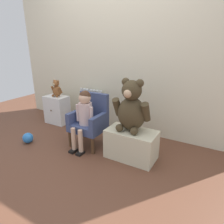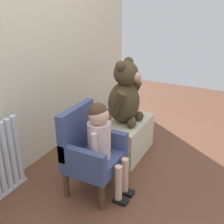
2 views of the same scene
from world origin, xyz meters
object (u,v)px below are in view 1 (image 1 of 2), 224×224
at_px(large_teddy_bear, 131,108).
at_px(small_teddy_bear, 57,89).
at_px(radiator, 91,107).
at_px(child_armchair, 90,120).
at_px(toy_ball, 28,138).
at_px(child_figure, 84,111).
at_px(small_dresser, 57,110).
at_px(low_bench, 131,144).

bearing_deg(large_teddy_bear, small_teddy_bear, 166.59).
relative_size(radiator, child_armchair, 0.87).
xyz_separation_m(radiator, child_armchair, (0.38, -0.56, 0.05)).
xyz_separation_m(small_teddy_bear, toy_ball, (0.15, -0.75, -0.51)).
height_order(child_figure, toy_ball, child_figure).
height_order(radiator, toy_ball, radiator).
bearing_deg(radiator, toy_ball, -110.90).
relative_size(child_figure, large_teddy_bear, 1.27).
relative_size(small_dresser, toy_ball, 3.26).
distance_m(child_figure, toy_ball, 0.91).
distance_m(radiator, toy_ball, 1.06).
height_order(small_teddy_bear, toy_ball, small_teddy_bear).
height_order(child_armchair, large_teddy_bear, large_teddy_bear).
relative_size(radiator, child_figure, 0.80).
height_order(radiator, large_teddy_bear, large_teddy_bear).
relative_size(child_armchair, child_figure, 0.91).
bearing_deg(toy_ball, low_bench, 15.04).
relative_size(child_figure, toy_ball, 5.29).
relative_size(radiator, small_dresser, 1.29).
distance_m(small_teddy_bear, toy_ball, 0.92).
bearing_deg(large_teddy_bear, toy_ball, -163.66).
bearing_deg(toy_ball, child_figure, 21.97).
bearing_deg(toy_ball, child_armchair, 28.78).
bearing_deg(child_armchair, small_teddy_bear, 159.35).
height_order(small_dresser, toy_ball, small_dresser).
relative_size(low_bench, toy_ball, 4.07).
bearing_deg(child_armchair, toy_ball, -151.22).
height_order(small_dresser, small_teddy_bear, small_teddy_bear).
relative_size(small_dresser, child_armchair, 0.68).
xyz_separation_m(low_bench, small_teddy_bear, (-1.52, 0.38, 0.41)).
xyz_separation_m(child_figure, low_bench, (0.62, 0.07, -0.32)).
xyz_separation_m(radiator, toy_ball, (-0.37, -0.97, -0.23)).
xyz_separation_m(radiator, large_teddy_bear, (0.98, -0.58, 0.31)).
relative_size(small_dresser, child_figure, 0.62).
bearing_deg(large_teddy_bear, radiator, 149.38).
bearing_deg(child_figure, small_dresser, 154.42).
bearing_deg(small_dresser, small_teddy_bear, 11.92).
distance_m(large_teddy_bear, toy_ball, 1.50).
distance_m(child_armchair, small_teddy_bear, 0.99).
bearing_deg(low_bench, child_figure, -173.97).
bearing_deg(low_bench, child_armchair, 175.98).
bearing_deg(child_figure, large_teddy_bear, 8.76).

